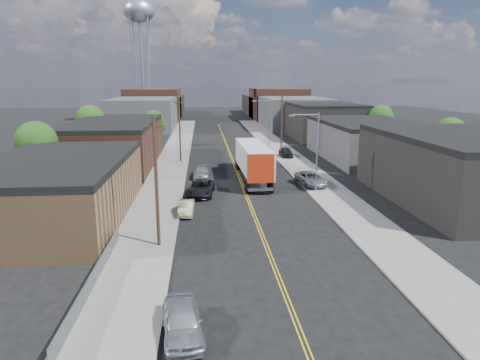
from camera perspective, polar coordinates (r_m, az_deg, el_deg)
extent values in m
plane|color=black|center=(82.27, -1.68, 4.40)|extent=(260.00, 260.00, 0.00)
cube|color=gold|center=(67.51, -0.93, 2.50)|extent=(0.32, 120.00, 0.01)
cube|color=slate|center=(67.50, -9.01, 2.40)|extent=(5.00, 140.00, 0.15)
cube|color=slate|center=(68.81, 6.99, 2.67)|extent=(5.00, 140.00, 0.15)
cube|color=brown|center=(42.55, -23.06, -1.43)|extent=(12.00, 22.00, 5.00)
cube|color=black|center=(41.99, -23.40, 2.28)|extent=(12.00, 22.00, 0.60)
cube|color=#532C21|center=(67.19, -16.42, 4.51)|extent=(12.00, 26.00, 6.00)
cube|color=black|center=(66.81, -16.60, 7.31)|extent=(12.00, 26.00, 0.60)
cube|color=black|center=(49.94, 27.44, 1.05)|extent=(14.00, 22.00, 6.50)
cube|color=black|center=(49.41, 27.87, 5.08)|extent=(14.00, 22.00, 0.60)
cube|color=navy|center=(46.59, 20.40, 1.38)|extent=(0.30, 20.00, 0.80)
cube|color=#323234|center=(72.95, 16.58, 4.94)|extent=(14.00, 24.00, 5.50)
cube|color=black|center=(72.61, 16.73, 7.32)|extent=(14.00, 24.00, 0.60)
cube|color=black|center=(97.35, 11.03, 7.59)|extent=(14.00, 22.00, 7.00)
cube|color=black|center=(97.08, 11.13, 9.82)|extent=(14.00, 22.00, 0.60)
cube|color=#323234|center=(117.50, -12.63, 8.66)|extent=(16.00, 30.00, 8.00)
cube|color=#323234|center=(119.09, 7.06, 8.93)|extent=(16.00, 30.00, 8.00)
cube|color=#532C21|center=(142.21, -11.35, 9.84)|extent=(16.00, 26.00, 10.00)
cube|color=#532C21|center=(143.53, 4.98, 10.07)|extent=(16.00, 26.00, 10.00)
cube|color=black|center=(162.16, -10.57, 9.71)|extent=(16.00, 40.00, 7.00)
cube|color=black|center=(163.32, 3.75, 9.92)|extent=(16.00, 40.00, 7.00)
cylinder|color=gray|center=(132.35, -12.90, 13.88)|extent=(0.80, 0.80, 30.00)
cylinder|color=gray|center=(130.86, -13.79, 13.85)|extent=(1.94, 1.94, 29.98)
cylinder|color=gray|center=(130.39, -12.22, 13.93)|extent=(1.94, 1.94, 29.98)
cylinder|color=gray|center=(134.34, -13.57, 13.83)|extent=(1.94, 1.94, 29.98)
cylinder|color=gray|center=(133.88, -12.03, 13.91)|extent=(1.94, 1.94, 29.98)
ellipsoid|color=#9EA8B2|center=(133.78, -13.30, 21.17)|extent=(9.00, 9.00, 6.75)
cylinder|color=gray|center=(48.55, 10.25, 3.52)|extent=(0.18, 0.18, 9.00)
cylinder|color=gray|center=(47.67, 8.70, 8.61)|extent=(3.00, 0.12, 0.12)
cube|color=gray|center=(47.35, 6.91, 8.52)|extent=(0.60, 0.25, 0.18)
cylinder|color=gray|center=(82.56, 3.90, 7.56)|extent=(0.18, 0.18, 9.00)
cylinder|color=gray|center=(82.04, 2.89, 10.55)|extent=(3.00, 0.12, 0.12)
cube|color=gray|center=(81.86, 1.83, 10.48)|extent=(0.60, 0.25, 0.18)
cylinder|color=black|center=(32.24, -11.09, -0.41)|extent=(0.26, 0.26, 10.00)
cube|color=black|center=(31.55, -11.42, 7.03)|extent=(1.60, 0.12, 0.12)
cylinder|color=black|center=(66.70, -8.04, 6.59)|extent=(0.26, 0.26, 10.00)
cube|color=black|center=(66.36, -8.15, 10.19)|extent=(1.60, 0.12, 0.12)
cylinder|color=black|center=(70.77, 5.57, 7.02)|extent=(0.26, 0.26, 10.00)
cube|color=black|center=(70.46, 5.64, 10.42)|extent=(1.60, 0.12, 0.12)
cube|color=slate|center=(28.19, -18.91, -12.38)|extent=(0.02, 16.00, 1.20)
cube|color=slate|center=(27.94, -19.00, -11.27)|extent=(0.05, 16.00, 0.05)
cylinder|color=black|center=(55.66, -25.20, 1.19)|extent=(0.36, 0.36, 4.25)
sphere|color=#1B3C10|center=(55.13, -25.54, 4.65)|extent=(4.76, 4.76, 4.76)
sphere|color=#1B3C10|center=(55.32, -24.76, 3.86)|extent=(3.74, 3.74, 3.74)
sphere|color=#1B3C10|center=(55.02, -26.11, 3.95)|extent=(3.40, 3.40, 3.40)
cylinder|color=black|center=(79.25, -19.13, 5.00)|extent=(0.36, 0.36, 4.50)
sphere|color=#1B3C10|center=(78.87, -19.33, 7.59)|extent=(5.04, 5.04, 5.04)
sphere|color=#1B3C10|center=(79.09, -18.80, 6.99)|extent=(3.96, 3.96, 3.96)
sphere|color=#1B3C10|center=(78.66, -19.72, 7.09)|extent=(3.60, 3.60, 3.60)
cylinder|color=black|center=(84.37, -11.35, 5.66)|extent=(0.36, 0.36, 3.75)
sphere|color=#1B3C10|center=(84.05, -11.44, 7.69)|extent=(4.20, 4.20, 4.20)
sphere|color=#1B3C10|center=(84.35, -10.99, 7.21)|extent=(3.30, 3.30, 3.30)
sphere|color=#1B3C10|center=(83.76, -11.80, 7.29)|extent=(3.00, 3.00, 3.00)
cylinder|color=black|center=(67.70, 25.94, 2.93)|extent=(0.36, 0.36, 4.00)
sphere|color=#1B3C10|center=(67.29, 26.21, 5.61)|extent=(4.48, 4.48, 4.48)
sphere|color=#1B3C10|center=(67.94, 26.45, 4.96)|extent=(3.52, 3.52, 3.52)
sphere|color=#1B3C10|center=(66.75, 25.97, 5.09)|extent=(3.20, 3.20, 3.20)
cylinder|color=black|center=(88.90, 18.10, 5.80)|extent=(0.36, 0.36, 4.25)
sphere|color=#1B3C10|center=(88.57, 18.26, 7.98)|extent=(4.76, 4.76, 4.76)
sphere|color=#1B3C10|center=(89.15, 18.50, 7.44)|extent=(3.74, 3.74, 3.74)
sphere|color=#1B3C10|center=(88.06, 18.03, 7.58)|extent=(3.40, 3.40, 3.40)
cube|color=silver|center=(53.72, 1.79, 2.99)|extent=(3.40, 13.88, 3.22)
cube|color=#A0230C|center=(47.00, 2.77, 1.53)|extent=(3.01, 0.21, 3.24)
cube|color=gray|center=(47.53, 2.74, -1.26)|extent=(2.86, 0.68, 0.25)
cube|color=black|center=(62.26, 0.86, 3.26)|extent=(2.98, 3.76, 3.56)
cylinder|color=black|center=(48.89, 2.52, -0.92)|extent=(3.02, 1.24, 1.15)
cylinder|color=black|center=(62.47, 0.85, 2.17)|extent=(2.91, 1.23, 1.15)
imported|color=#B0B3B5|center=(22.44, -7.73, -18.09)|extent=(2.45, 4.95, 1.62)
imported|color=#989064|center=(40.95, -7.18, -3.68)|extent=(1.51, 3.99, 1.30)
imported|color=black|center=(47.46, -5.21, -1.10)|extent=(3.36, 6.08, 1.61)
imported|color=#9DA0A2|center=(56.23, -5.20, 1.01)|extent=(2.20, 4.82, 1.37)
imported|color=#AAACAF|center=(52.13, 9.45, 0.20)|extent=(3.24, 5.91, 1.57)
imported|color=black|center=(71.22, 6.13, 3.73)|extent=(1.93, 4.53, 1.53)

